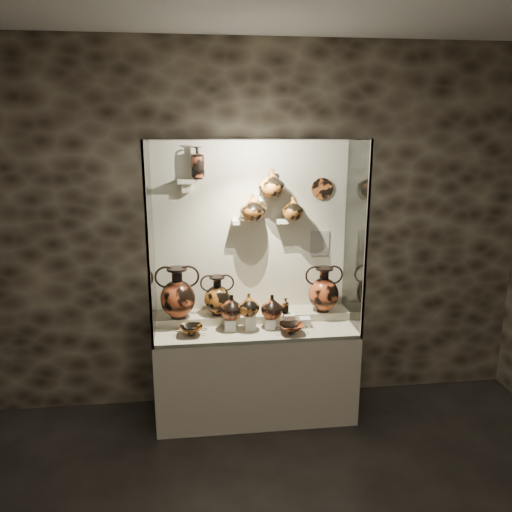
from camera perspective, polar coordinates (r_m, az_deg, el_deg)
The scene contains 35 objects.
wall_back at distance 4.39m, azimuth -0.57°, elevation 2.87°, with size 5.00×0.02×3.20m, color black.
plinth at distance 4.49m, azimuth -0.07°, elevation -13.15°, with size 1.70×0.60×0.80m, color beige.
front_tier at distance 4.32m, azimuth -0.07°, elevation -8.25°, with size 1.68×0.58×0.03m, color #BBAF91.
rear_tier at distance 4.46m, azimuth -0.34°, elevation -6.98°, with size 1.70×0.25×0.10m, color #BBAF91.
back_panel at distance 4.39m, azimuth -0.57°, elevation 2.85°, with size 1.70×0.03×1.60m, color beige.
glass_front at distance 3.79m, azimuth 0.45°, elevation 1.05°, with size 1.70×0.01×1.60m, color white.
glass_left at distance 4.07m, azimuth -11.99°, elevation 1.64°, with size 0.01×0.60×1.60m, color white.
glass_right at distance 4.26m, azimuth 11.30°, elevation 2.24°, with size 0.01×0.60×1.60m, color white.
glass_top at distance 3.99m, azimuth -0.08°, elevation 13.24°, with size 1.70×0.60×0.01m, color white.
frame_post_left at distance 3.79m, azimuth -12.27°, elevation 0.70°, with size 0.02×0.02×1.60m, color gray.
frame_post_right at distance 3.99m, azimuth 12.49°, elevation 1.37°, with size 0.02×0.02×1.60m, color gray.
pedestal_a at distance 4.23m, azimuth -2.98°, elevation -7.82°, with size 0.09×0.09×0.10m, color silver.
pedestal_b at distance 4.23m, azimuth -0.67°, elevation -7.54°, with size 0.09×0.09×0.13m, color silver.
pedestal_c at distance 4.26m, azimuth 1.62°, elevation -7.68°, with size 0.09×0.09×0.09m, color silver.
pedestal_d at distance 4.28m, azimuth 3.76°, elevation -7.39°, with size 0.09×0.09×0.12m, color silver.
pedestal_e at distance 4.32m, azimuth 5.60°, elevation -7.53°, with size 0.09×0.09×0.08m, color silver.
bracket_ul at distance 4.22m, azimuth -7.99°, elevation 8.45°, with size 0.14×0.12×0.04m, color beige.
bracket_ca at distance 4.28m, azimuth -1.79°, elevation 3.94°, with size 0.14×0.12×0.04m, color beige.
bracket_cb at distance 4.28m, azimuth 0.88°, elevation 6.63°, with size 0.10×0.12×0.04m, color beige.
bracket_cc at distance 4.33m, azimuth 3.23°, elevation 4.04°, with size 0.14×0.12×0.04m, color beige.
amphora_left at distance 4.29m, azimuth -8.94°, elevation -4.17°, with size 0.36×0.36×0.45m, color #9F3F1E, non-canonical shape.
amphora_mid at distance 4.34m, azimuth -4.44°, elevation -4.50°, with size 0.28×0.28×0.35m, color #A3581C, non-canonical shape.
amphora_right at distance 4.45m, azimuth 7.74°, elevation -3.76°, with size 0.32×0.32×0.40m, color #9F3F1E, non-canonical shape.
jug_a at distance 4.19m, azimuth -2.81°, elevation -5.81°, with size 0.20×0.20×0.20m, color #9F3F1E.
jug_b at distance 4.16m, azimuth -0.84°, elevation -5.58°, with size 0.18×0.18×0.19m, color #A3581C.
jug_c at distance 4.22m, azimuth 1.83°, elevation -5.77°, with size 0.19×0.19×0.20m, color #9F3F1E.
lekythos_small at distance 4.24m, azimuth 3.39°, elevation -5.62°, with size 0.07×0.07×0.15m, color #A3581C, non-canonical shape.
kylix_left at distance 4.15m, azimuth -7.40°, elevation -8.35°, with size 0.24×0.21×0.10m, color #A3581C, non-canonical shape.
kylix_right at distance 4.16m, azimuth 4.06°, elevation -8.17°, with size 0.26×0.22×0.10m, color #9F3F1E, non-canonical shape.
lekythos_tall at distance 4.20m, azimuth -6.67°, elevation 10.76°, with size 0.12×0.12×0.30m, color #9F3F1E, non-canonical shape.
ovoid_vase_a at distance 4.22m, azimuth -0.40°, elevation 5.55°, with size 0.21×0.21×0.22m, color #A3581C.
ovoid_vase_b at distance 4.21m, azimuth 1.79°, elevation 8.34°, with size 0.22×0.22×0.23m, color #A3581C.
ovoid_vase_c at distance 4.28m, azimuth 4.22°, elevation 5.48°, with size 0.19×0.19×0.20m, color #A3581C.
wall_plate at distance 4.41m, azimuth 7.57°, elevation 7.63°, with size 0.19×0.19×0.02m, color #B75624.
info_placard at distance 4.50m, azimuth 7.31°, elevation 1.44°, with size 0.17×0.01×0.23m, color beige.
Camera 1 is at (-0.47, -1.78, 2.46)m, focal length 35.00 mm.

